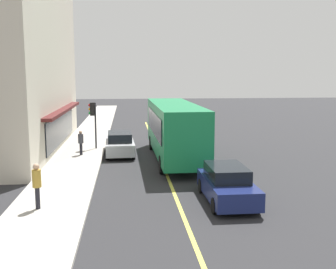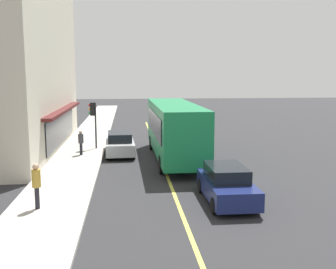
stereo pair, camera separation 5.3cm
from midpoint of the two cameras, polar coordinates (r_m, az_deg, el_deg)
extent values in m
plane|color=#28282B|center=(27.44, -1.40, -2.74)|extent=(120.00, 120.00, 0.00)
cube|color=#B2ADA3|center=(27.53, -12.26, -2.73)|extent=(80.00, 3.12, 0.15)
cube|color=#D8D14C|center=(27.44, -1.40, -2.73)|extent=(36.00, 0.16, 0.01)
cube|color=#4C1919|center=(29.90, -14.37, 3.35)|extent=(13.26, 0.70, 0.20)
cube|color=black|center=(30.07, -14.70, 0.88)|extent=(11.37, 0.08, 2.00)
cube|color=#197F47|center=(25.33, 0.82, 0.91)|extent=(11.04, 2.69, 3.00)
cube|color=black|center=(30.66, -0.53, 2.92)|extent=(0.16, 2.10, 1.80)
cube|color=black|center=(24.85, -1.99, 1.59)|extent=(8.80, 0.21, 1.32)
cube|color=black|center=(25.19, 3.78, 1.67)|extent=(8.80, 0.21, 1.32)
cube|color=#0CF259|center=(30.66, -0.54, 4.59)|extent=(0.11, 1.90, 0.36)
cube|color=#2D2D33|center=(30.96, -0.54, -0.03)|extent=(0.20, 2.40, 0.40)
cylinder|color=black|center=(28.90, -2.33, -1.16)|extent=(1.01, 0.32, 1.00)
cylinder|color=black|center=(29.16, 2.10, -1.07)|extent=(1.01, 0.32, 1.00)
cylinder|color=black|center=(22.02, -0.90, -4.22)|extent=(1.01, 0.32, 1.00)
cylinder|color=black|center=(22.36, 4.89, -4.05)|extent=(1.01, 0.32, 1.00)
cylinder|color=#2D2D33|center=(28.93, -10.09, 1.23)|extent=(0.12, 0.12, 3.20)
cube|color=black|center=(28.83, -10.55, 3.49)|extent=(0.30, 0.30, 0.90)
sphere|color=red|center=(28.82, -10.90, 4.02)|extent=(0.18, 0.18, 0.18)
sphere|color=orange|center=(28.84, -10.89, 3.49)|extent=(0.18, 0.18, 0.18)
sphere|color=green|center=(28.87, -10.87, 2.95)|extent=(0.18, 0.18, 0.18)
cube|color=navy|center=(17.47, 8.14, -7.39)|extent=(4.30, 1.81, 0.75)
cube|color=black|center=(17.44, 8.07, -5.20)|extent=(2.41, 1.52, 0.55)
cylinder|color=black|center=(16.46, 12.14, -9.49)|extent=(0.64, 0.22, 0.64)
cylinder|color=black|center=(16.04, 6.48, -9.83)|extent=(0.64, 0.22, 0.64)
cylinder|color=black|center=(19.07, 9.49, -6.92)|extent=(0.64, 0.22, 0.64)
cylinder|color=black|center=(18.70, 4.61, -7.13)|extent=(0.64, 0.22, 0.64)
cube|color=#B7BABF|center=(27.26, -6.77, -1.59)|extent=(4.36, 1.96, 0.75)
cube|color=black|center=(27.01, -6.79, -0.29)|extent=(2.46, 1.60, 0.55)
cylinder|color=black|center=(28.71, -8.46, -1.67)|extent=(0.65, 0.24, 0.64)
cylinder|color=black|center=(28.73, -5.19, -1.61)|extent=(0.65, 0.24, 0.64)
cylinder|color=black|center=(25.92, -8.51, -2.78)|extent=(0.65, 0.24, 0.64)
cylinder|color=black|center=(25.95, -4.88, -2.70)|extent=(0.65, 0.24, 0.64)
cylinder|color=black|center=(16.81, -17.76, -8.40)|extent=(0.18, 0.18, 0.86)
cylinder|color=#B28C33|center=(16.61, -17.88, -5.84)|extent=(0.34, 0.34, 0.68)
sphere|color=tan|center=(16.50, -17.96, -4.28)|extent=(0.24, 0.24, 0.24)
cylinder|color=black|center=(26.94, -12.05, -1.99)|extent=(0.18, 0.18, 0.76)
cylinder|color=#3F3F47|center=(26.83, -12.10, -0.56)|extent=(0.34, 0.34, 0.60)
sphere|color=tan|center=(26.77, -12.12, 0.30)|extent=(0.21, 0.21, 0.21)
camera|label=1|loc=(0.03, -90.06, -0.01)|focal=43.83mm
camera|label=2|loc=(0.03, 89.94, 0.01)|focal=43.83mm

